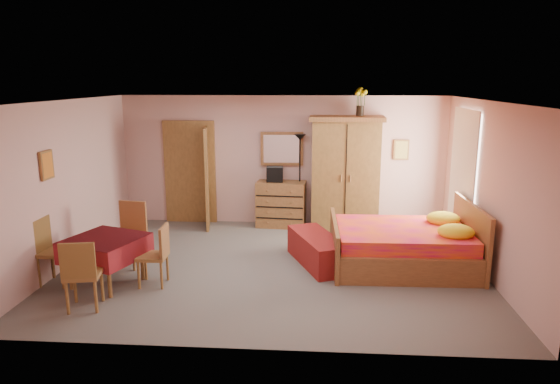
# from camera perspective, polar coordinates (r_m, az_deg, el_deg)

# --- Properties ---
(floor) EXTENTS (6.50, 6.50, 0.00)m
(floor) POSITION_cam_1_polar(r_m,az_deg,el_deg) (8.03, -0.87, -8.50)
(floor) COLOR slate
(floor) RESTS_ON ground
(ceiling) EXTENTS (6.50, 6.50, 0.00)m
(ceiling) POSITION_cam_1_polar(r_m,az_deg,el_deg) (7.48, -0.94, 10.39)
(ceiling) COLOR brown
(ceiling) RESTS_ON wall_back
(wall_back) EXTENTS (6.50, 0.10, 2.60)m
(wall_back) POSITION_cam_1_polar(r_m,az_deg,el_deg) (10.10, 0.30, 3.59)
(wall_back) COLOR #D09F97
(wall_back) RESTS_ON floor
(wall_front) EXTENTS (6.50, 0.10, 2.60)m
(wall_front) POSITION_cam_1_polar(r_m,az_deg,el_deg) (5.25, -3.23, -5.14)
(wall_front) COLOR #D09F97
(wall_front) RESTS_ON floor
(wall_left) EXTENTS (0.10, 5.00, 2.60)m
(wall_left) POSITION_cam_1_polar(r_m,az_deg,el_deg) (8.56, -23.14, 0.88)
(wall_left) COLOR #D09F97
(wall_left) RESTS_ON floor
(wall_right) EXTENTS (0.10, 5.00, 2.60)m
(wall_right) POSITION_cam_1_polar(r_m,az_deg,el_deg) (8.06, 22.79, 0.23)
(wall_right) COLOR #D09F97
(wall_right) RESTS_ON floor
(doorway) EXTENTS (1.06, 0.12, 2.15)m
(doorway) POSITION_cam_1_polar(r_m,az_deg,el_deg) (10.41, -10.21, 2.13)
(doorway) COLOR #9E6B35
(doorway) RESTS_ON floor
(window) EXTENTS (0.08, 1.40, 1.95)m
(window) POSITION_cam_1_polar(r_m,az_deg,el_deg) (9.14, 20.28, 2.78)
(window) COLOR white
(window) RESTS_ON wall_right
(picture_left) EXTENTS (0.04, 0.32, 0.42)m
(picture_left) POSITION_cam_1_polar(r_m,az_deg,el_deg) (7.96, -25.13, 2.80)
(picture_left) COLOR orange
(picture_left) RESTS_ON wall_left
(picture_back) EXTENTS (0.30, 0.04, 0.40)m
(picture_back) POSITION_cam_1_polar(r_m,az_deg,el_deg) (10.16, 13.69, 4.71)
(picture_back) COLOR #D8BF59
(picture_back) RESTS_ON wall_back
(chest_of_drawers) EXTENTS (1.00, 0.56, 0.92)m
(chest_of_drawers) POSITION_cam_1_polar(r_m,az_deg,el_deg) (10.03, 0.14, -1.39)
(chest_of_drawers) COLOR #925E31
(chest_of_drawers) RESTS_ON floor
(wall_mirror) EXTENTS (0.85, 0.08, 0.67)m
(wall_mirror) POSITION_cam_1_polar(r_m,az_deg,el_deg) (10.02, 0.22, 4.97)
(wall_mirror) COLOR white
(wall_mirror) RESTS_ON wall_back
(stereo) EXTENTS (0.33, 0.25, 0.30)m
(stereo) POSITION_cam_1_polar(r_m,az_deg,el_deg) (9.91, -0.59, 2.05)
(stereo) COLOR black
(stereo) RESTS_ON chest_of_drawers
(floor_lamp) EXTENTS (0.24, 0.24, 1.86)m
(floor_lamp) POSITION_cam_1_polar(r_m,az_deg,el_deg) (9.98, 2.27, 1.30)
(floor_lamp) COLOR black
(floor_lamp) RESTS_ON floor
(wardrobe) EXTENTS (1.44, 0.78, 2.22)m
(wardrobe) POSITION_cam_1_polar(r_m,az_deg,el_deg) (9.83, 7.49, 2.11)
(wardrobe) COLOR olive
(wardrobe) RESTS_ON floor
(sunflower_vase) EXTENTS (0.22, 0.22, 0.54)m
(sunflower_vase) POSITION_cam_1_polar(r_m,az_deg,el_deg) (9.74, 9.18, 10.15)
(sunflower_vase) COLOR yellow
(sunflower_vase) RESTS_ON wardrobe
(bed) EXTENTS (2.25, 1.78, 1.03)m
(bed) POSITION_cam_1_polar(r_m,az_deg,el_deg) (8.12, 13.77, -4.77)
(bed) COLOR #D3144F
(bed) RESTS_ON floor
(bench) EXTENTS (1.02, 1.52, 0.47)m
(bench) POSITION_cam_1_polar(r_m,az_deg,el_deg) (8.07, 4.28, -6.62)
(bench) COLOR maroon
(bench) RESTS_ON floor
(dining_table) EXTENTS (1.22, 1.22, 0.71)m
(dining_table) POSITION_cam_1_polar(r_m,az_deg,el_deg) (7.66, -19.20, -7.47)
(dining_table) COLOR maroon
(dining_table) RESTS_ON floor
(chair_south) EXTENTS (0.50, 0.50, 0.95)m
(chair_south) POSITION_cam_1_polar(r_m,az_deg,el_deg) (6.97, -21.55, -8.64)
(chair_south) COLOR #9F6B36
(chair_south) RESTS_ON floor
(chair_north) EXTENTS (0.52, 0.52, 1.01)m
(chair_north) POSITION_cam_1_polar(r_m,az_deg,el_deg) (8.27, -17.01, -4.73)
(chair_north) COLOR #A46C37
(chair_north) RESTS_ON floor
(chair_west) EXTENTS (0.46, 0.46, 0.97)m
(chair_west) POSITION_cam_1_polar(r_m,az_deg,el_deg) (7.93, -24.24, -6.21)
(chair_west) COLOR olive
(chair_west) RESTS_ON floor
(chair_east) EXTENTS (0.41, 0.41, 0.88)m
(chair_east) POSITION_cam_1_polar(r_m,az_deg,el_deg) (7.44, -14.37, -7.04)
(chair_east) COLOR #A06C36
(chair_east) RESTS_ON floor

